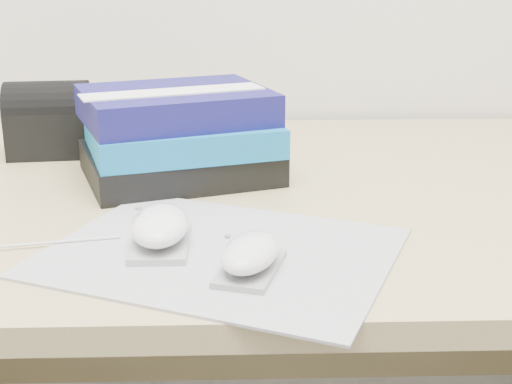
{
  "coord_description": "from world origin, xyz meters",
  "views": [
    {
      "loc": [
        -0.07,
        0.63,
        1.03
      ],
      "look_at": [
        -0.05,
        1.42,
        0.77
      ],
      "focal_mm": 50.0,
      "sensor_mm": 36.0,
      "label": 1
    }
  ],
  "objects_px": {
    "mouse_rear": "(160,228)",
    "pouch": "(49,119)",
    "desk": "(281,312)",
    "book_stack": "(179,135)",
    "mouse_front": "(250,255)"
  },
  "relations": [
    {
      "from": "book_stack",
      "to": "mouse_front",
      "type": "bearing_deg",
      "value": -74.48
    },
    {
      "from": "mouse_front",
      "to": "pouch",
      "type": "distance_m",
      "value": 0.55
    },
    {
      "from": "mouse_rear",
      "to": "pouch",
      "type": "distance_m",
      "value": 0.44
    },
    {
      "from": "mouse_front",
      "to": "pouch",
      "type": "bearing_deg",
      "value": 123.52
    },
    {
      "from": "mouse_rear",
      "to": "mouse_front",
      "type": "distance_m",
      "value": 0.12
    },
    {
      "from": "pouch",
      "to": "desk",
      "type": "bearing_deg",
      "value": -15.41
    },
    {
      "from": "mouse_rear",
      "to": "book_stack",
      "type": "xyz_separation_m",
      "value": [
        0.0,
        0.26,
        0.04
      ]
    },
    {
      "from": "mouse_rear",
      "to": "pouch",
      "type": "height_order",
      "value": "pouch"
    },
    {
      "from": "desk",
      "to": "pouch",
      "type": "height_order",
      "value": "pouch"
    },
    {
      "from": "mouse_front",
      "to": "pouch",
      "type": "height_order",
      "value": "pouch"
    },
    {
      "from": "book_stack",
      "to": "pouch",
      "type": "xyz_separation_m",
      "value": [
        -0.21,
        0.13,
        -0.01
      ]
    },
    {
      "from": "desk",
      "to": "book_stack",
      "type": "height_order",
      "value": "book_stack"
    },
    {
      "from": "desk",
      "to": "mouse_front",
      "type": "bearing_deg",
      "value": -98.91
    },
    {
      "from": "desk",
      "to": "pouch",
      "type": "relative_size",
      "value": 11.79
    },
    {
      "from": "mouse_rear",
      "to": "mouse_front",
      "type": "relative_size",
      "value": 1.03
    }
  ]
}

